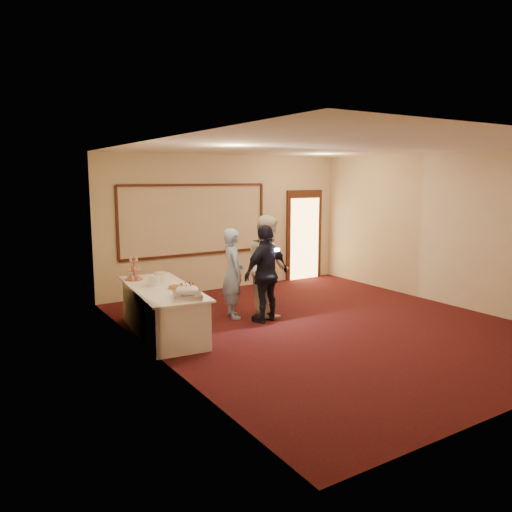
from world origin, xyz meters
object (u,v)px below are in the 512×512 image
(plate_stack_a, at_px, (155,281))
(pavlova_tray, at_px, (187,292))
(man, at_px, (233,273))
(woman, at_px, (268,265))
(guest, at_px, (266,274))
(tart, at_px, (175,288))
(plate_stack_b, at_px, (160,277))
(buffet_table, at_px, (163,310))
(cupcake_stand, at_px, (134,271))

(plate_stack_a, bearing_deg, pavlova_tray, -83.59)
(plate_stack_a, distance_m, man, 1.51)
(pavlova_tray, height_order, woman, woman)
(guest, bearing_deg, tart, -13.68)
(plate_stack_a, relative_size, tart, 0.79)
(plate_stack_a, height_order, plate_stack_b, plate_stack_b)
(buffet_table, xyz_separation_m, plate_stack_b, (0.11, 0.36, 0.47))
(cupcake_stand, height_order, plate_stack_a, cupcake_stand)
(pavlova_tray, distance_m, woman, 2.25)
(guest, bearing_deg, pavlova_tray, 6.15)
(man, bearing_deg, plate_stack_a, 106.70)
(buffet_table, xyz_separation_m, man, (1.44, 0.25, 0.42))
(buffet_table, height_order, plate_stack_a, plate_stack_a)
(plate_stack_a, relative_size, guest, 0.12)
(plate_stack_a, relative_size, man, 0.12)
(guest, bearing_deg, man, -67.47)
(guest, bearing_deg, plate_stack_a, -25.11)
(buffet_table, bearing_deg, pavlova_tray, -86.83)
(plate_stack_b, bearing_deg, woman, -8.13)
(tart, xyz_separation_m, guest, (1.68, -0.04, 0.06))
(pavlova_tray, height_order, plate_stack_b, pavlova_tray)
(woman, bearing_deg, plate_stack_a, 102.03)
(plate_stack_b, xyz_separation_m, guest, (1.70, -0.64, -0.00))
(plate_stack_b, distance_m, man, 1.33)
(tart, distance_m, woman, 1.98)
(plate_stack_a, relative_size, woman, 0.11)
(cupcake_stand, relative_size, plate_stack_a, 2.20)
(tart, height_order, man, man)
(pavlova_tray, xyz_separation_m, plate_stack_a, (-0.11, 1.01, -0.01))
(buffet_table, distance_m, man, 1.52)
(man, bearing_deg, guest, -132.48)
(buffet_table, xyz_separation_m, woman, (2.08, 0.08, 0.54))
(pavlova_tray, height_order, plate_stack_a, pavlova_tray)
(plate_stack_b, xyz_separation_m, woman, (1.97, -0.28, 0.07))
(cupcake_stand, xyz_separation_m, woman, (2.27, -0.73, -0.00))
(man, relative_size, guest, 0.95)
(plate_stack_b, xyz_separation_m, man, (1.33, -0.11, -0.05))
(cupcake_stand, relative_size, tart, 1.73)
(cupcake_stand, bearing_deg, tart, -73.19)
(cupcake_stand, height_order, man, man)
(tart, distance_m, guest, 1.68)
(pavlova_tray, distance_m, plate_stack_b, 1.23)
(plate_stack_a, distance_m, woman, 2.15)
(plate_stack_b, bearing_deg, buffet_table, -107.35)
(pavlova_tray, distance_m, tart, 0.64)
(cupcake_stand, xyz_separation_m, man, (1.63, -0.56, -0.12))
(pavlova_tray, bearing_deg, cupcake_stand, 97.97)
(man, bearing_deg, cupcake_stand, 83.81)
(pavlova_tray, xyz_separation_m, plate_stack_b, (0.07, 1.23, -0.00))
(plate_stack_a, height_order, tart, plate_stack_a)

